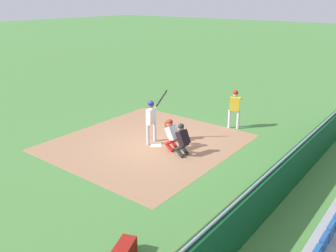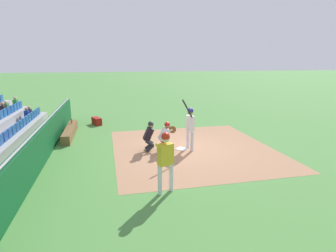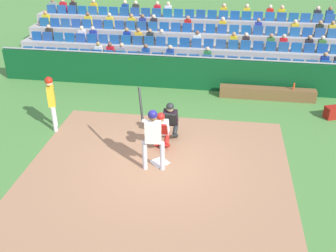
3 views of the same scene
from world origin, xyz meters
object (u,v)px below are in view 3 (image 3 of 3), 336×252
(water_bottle_on_bench, at_px, (294,86))
(on_deck_batter, at_px, (51,98))
(home_plate_marker, at_px, (160,162))
(home_plate_umpire, at_px, (170,119))
(catcher_crouching, at_px, (161,129))
(batter_at_plate, at_px, (153,133))
(dugout_bench, at_px, (267,93))

(water_bottle_on_bench, bearing_deg, on_deck_batter, 23.46)
(home_plate_marker, height_order, home_plate_umpire, home_plate_umpire)
(on_deck_batter, bearing_deg, catcher_crouching, 168.02)
(home_plate_marker, xyz_separation_m, batter_at_plate, (0.13, 0.32, 1.12))
(batter_at_plate, bearing_deg, home_plate_marker, -111.22)
(batter_at_plate, xyz_separation_m, home_plate_umpire, (-0.23, -1.71, -0.43))
(home_plate_marker, height_order, batter_at_plate, batter_at_plate)
(catcher_crouching, relative_size, water_bottle_on_bench, 5.16)
(home_plate_marker, height_order, dugout_bench, dugout_bench)
(dugout_bench, bearing_deg, water_bottle_on_bench, -179.48)
(catcher_crouching, height_order, home_plate_umpire, home_plate_umpire)
(home_plate_marker, distance_m, on_deck_batter, 4.18)
(batter_at_plate, relative_size, on_deck_batter, 1.24)
(catcher_crouching, xyz_separation_m, water_bottle_on_bench, (-4.32, -4.24, -0.15))
(water_bottle_on_bench, distance_m, on_deck_batter, 8.72)
(home_plate_marker, distance_m, batter_at_plate, 1.17)
(home_plate_umpire, height_order, on_deck_batter, on_deck_batter)
(home_plate_marker, distance_m, home_plate_umpire, 1.55)
(batter_at_plate, height_order, home_plate_umpire, batter_at_plate)
(catcher_crouching, distance_m, home_plate_umpire, 0.69)
(home_plate_umpire, xyz_separation_m, dugout_bench, (-3.20, -3.57, -0.48))
(batter_at_plate, xyz_separation_m, on_deck_batter, (3.62, -1.82, -0.03))
(home_plate_umpire, distance_m, on_deck_batter, 3.87)
(batter_at_plate, xyz_separation_m, catcher_crouching, (-0.04, -1.05, -0.42))
(home_plate_marker, distance_m, water_bottle_on_bench, 6.55)
(catcher_crouching, bearing_deg, water_bottle_on_bench, -135.52)
(batter_at_plate, distance_m, home_plate_umpire, 1.78)
(home_plate_marker, xyz_separation_m, water_bottle_on_bench, (-4.24, -4.96, 0.55))
(catcher_crouching, relative_size, home_plate_umpire, 0.99)
(batter_at_plate, height_order, water_bottle_on_bench, batter_at_plate)
(home_plate_marker, relative_size, home_plate_umpire, 0.34)
(batter_at_plate, height_order, catcher_crouching, batter_at_plate)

